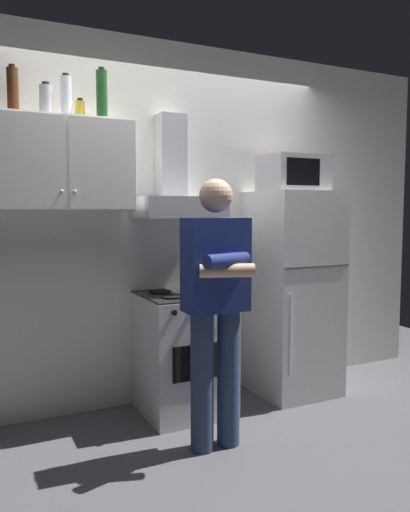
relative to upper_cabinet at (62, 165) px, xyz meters
The scene contains 14 objects.
ground_plane 1.98m from the upper_cabinet, 23.77° to the right, with size 7.00×7.00×0.00m, color #4C4C51.
back_wall_tiled 0.97m from the upper_cabinet, 14.86° to the left, with size 4.80×0.10×2.70m, color silver.
upper_cabinet is the anchor object (origin of this frame).
stove_oven 1.55m from the upper_cabinet, ahead, with size 0.60×0.62×0.87m.
range_hood 0.81m from the upper_cabinet, ahead, with size 0.60×0.44×0.75m.
refrigerator 2.00m from the upper_cabinet, ahead, with size 0.60×0.62×1.60m.
microwave 1.75m from the upper_cabinet, ahead, with size 0.48×0.37×0.28m.
person_standing 1.35m from the upper_cabinet, 44.26° to the right, with size 0.38×0.33×1.64m.
cooking_pot 1.27m from the upper_cabinet, 14.73° to the right, with size 0.31×0.21×0.09m.
bottle_canister_steel 0.41m from the upper_cabinet, behind, with size 0.08×0.08×0.21m.
bottle_wine_green 0.53m from the upper_cabinet, ahead, with size 0.07×0.07×0.34m.
bottle_spice_jar 0.38m from the upper_cabinet, ahead, with size 0.06×0.06×0.13m.
bottle_rum_dark 0.53m from the upper_cabinet, behind, with size 0.07×0.07×0.30m.
bottle_vodka_clear 0.44m from the upper_cabinet, 19.56° to the left, with size 0.07×0.07×0.28m.
Camera 1 is at (-1.48, -3.03, 1.46)m, focal length 35.67 mm.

